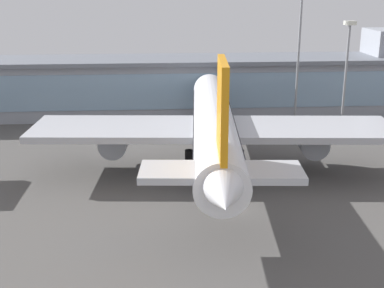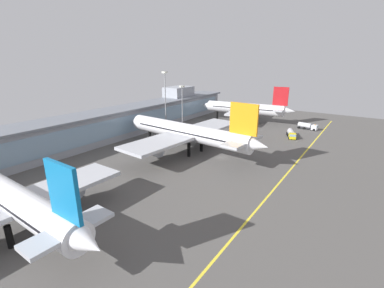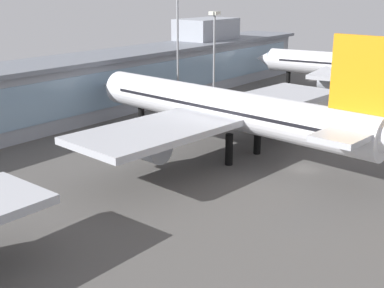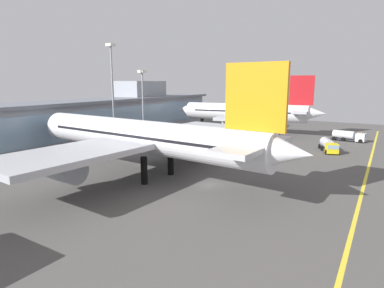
{
  "view_description": "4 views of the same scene",
  "coord_description": "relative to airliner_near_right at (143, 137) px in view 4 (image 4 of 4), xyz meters",
  "views": [
    {
      "loc": [
        -9.26,
        -56.88,
        26.12
      ],
      "look_at": [
        -4.43,
        8.6,
        5.65
      ],
      "focal_mm": 48.45,
      "sensor_mm": 36.0,
      "label": 1
    },
    {
      "loc": [
        -74.51,
        -39.31,
        31.17
      ],
      "look_at": [
        -4.02,
        8.56,
        4.3
      ],
      "focal_mm": 25.26,
      "sensor_mm": 36.0,
      "label": 2
    },
    {
      "loc": [
        -62.71,
        -29.72,
        24.64
      ],
      "look_at": [
        -9.53,
        12.31,
        3.69
      ],
      "focal_mm": 47.77,
      "sensor_mm": 36.0,
      "label": 3
    },
    {
      "loc": [
        -45.24,
        -24.13,
        16.66
      ],
      "look_at": [
        2.16,
        4.26,
        6.1
      ],
      "focal_mm": 30.55,
      "sensor_mm": 36.0,
      "label": 4
    }
  ],
  "objects": [
    {
      "name": "airliner_near_right",
      "position": [
        0.0,
        0.0,
        0.0
      ],
      "size": [
        51.79,
        59.0,
        19.21
      ],
      "rotation": [
        0.0,
        0.0,
        1.49
      ],
      "color": "black",
      "rests_on": "ground"
    },
    {
      "name": "terminal_building",
      "position": [
        3.01,
        35.52,
        -0.75
      ],
      "size": [
        149.64,
        14.0,
        16.87
      ],
      "color": "#9399A3",
      "rests_on": "ground"
    },
    {
      "name": "apron_light_mast_west",
      "position": [
        26.41,
        21.46,
        6.27
      ],
      "size": [
        1.8,
        1.8,
        19.74
      ],
      "color": "gray",
      "rests_on": "ground"
    },
    {
      "name": "ground_plane",
      "position": [
        1.09,
        -12.44,
        -7.01
      ],
      "size": [
        205.3,
        205.3,
        0.0
      ],
      "primitive_type": "plane",
      "color": "#514F4C"
    },
    {
      "name": "apron_light_mast_centre",
      "position": [
        18.45,
        24.82,
        9.82
      ],
      "size": [
        1.8,
        1.8,
        26.12
      ],
      "color": "gray",
      "rests_on": "ground"
    },
    {
      "name": "airliner_far_right",
      "position": [
        56.16,
        3.16,
        -0.23
      ],
      "size": [
        36.19,
        48.78,
        18.51
      ],
      "rotation": [
        0.0,
        0.0,
        1.7
      ],
      "color": "black",
      "rests_on": "ground"
    },
    {
      "name": "fuel_tanker_truck",
      "position": [
        57.36,
        -27.98,
        -5.5
      ],
      "size": [
        4.04,
        9.3,
        2.9
      ],
      "rotation": [
        0.0,
        0.0,
        4.57
      ],
      "color": "black",
      "rests_on": "ground"
    },
    {
      "name": "taxiway_centreline_stripe",
      "position": [
        1.09,
        -34.44,
        -7.0
      ],
      "size": [
        164.24,
        0.5,
        0.01
      ],
      "primitive_type": "cube",
      "color": "yellow",
      "rests_on": "ground"
    },
    {
      "name": "baggage_tug_near",
      "position": [
        39.16,
        -25.2,
        -5.5
      ],
      "size": [
        9.29,
        5.75,
        2.9
      ],
      "rotation": [
        0.0,
        0.0,
        3.53
      ],
      "color": "black",
      "rests_on": "ground"
    }
  ]
}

